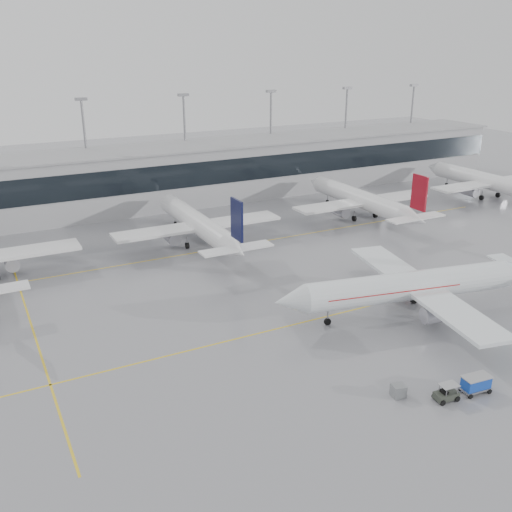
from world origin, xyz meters
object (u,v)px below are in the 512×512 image
gse_unit (398,391)px  baggage_tug (446,395)px  air_canada_jet (419,285)px  baggage_cart (476,383)px

gse_unit → baggage_tug: bearing=-23.2°
air_canada_jet → baggage_cart: bearing=77.3°
air_canada_jet → gse_unit: size_ratio=29.39×
baggage_tug → gse_unit: bearing=150.7°
air_canada_jet → baggage_tug: bearing=67.2°
gse_unit → baggage_cart: bearing=-10.3°
air_canada_jet → gse_unit: air_canada_jet is taller
baggage_tug → gse_unit: size_ratio=2.76×
baggage_tug → baggage_cart: baggage_cart is taller
baggage_cart → gse_unit: baggage_cart is taller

